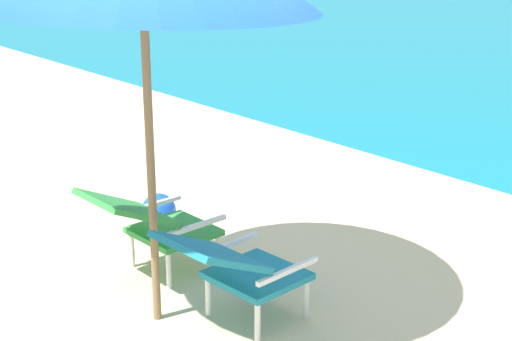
{
  "coord_description": "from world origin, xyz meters",
  "views": [
    {
      "loc": [
        3.67,
        -2.72,
        2.38
      ],
      "look_at": [
        0.0,
        0.5,
        0.75
      ],
      "focal_mm": 54.0,
      "sensor_mm": 36.0,
      "label": 1
    }
  ],
  "objects": [
    {
      "name": "lounge_chair_left",
      "position": [
        -0.43,
        -0.06,
        0.4
      ],
      "size": [
        0.56,
        0.88,
        0.68
      ],
      "color": "#338E3D",
      "rests_on": "ground_plane"
    },
    {
      "name": "lounge_chair_right",
      "position": [
        0.48,
        -0.07,
        0.4
      ],
      "size": [
        0.58,
        0.9,
        0.68
      ],
      "color": "teal",
      "rests_on": "ground_plane"
    },
    {
      "name": "beach_ball",
      "position": [
        -1.13,
        0.46,
        0.14
      ],
      "size": [
        0.28,
        0.28,
        0.28
      ],
      "primitive_type": "sphere",
      "color": "blue",
      "rests_on": "ground_plane"
    }
  ]
}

